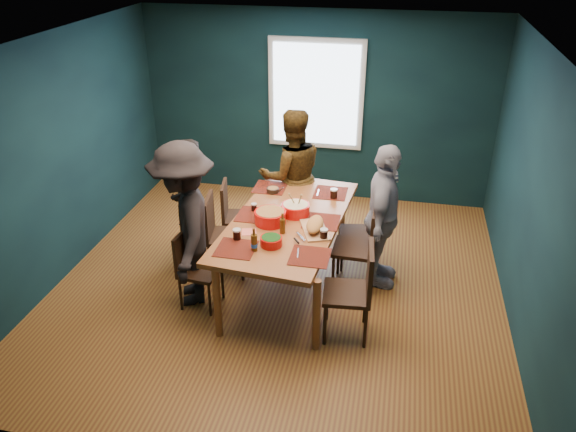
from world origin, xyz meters
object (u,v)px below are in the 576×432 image
chair_right_mid (363,242)px  person_near_left (185,225)px  person_far_left (188,204)px  bowl_dumpling (296,209)px  bowl_herbs (271,241)px  chair_left_far (233,211)px  cutting_board (315,226)px  chair_right_near (357,285)px  person_right (383,217)px  dining_table (288,225)px  chair_left_mid (219,229)px  bowl_salad (270,217)px  chair_left_near (193,263)px  chair_right_far (364,227)px  person_back (292,176)px

chair_right_mid → person_near_left: bearing=-160.2°
person_far_left → bowl_dumpling: bearing=68.7°
chair_right_mid → bowl_herbs: chair_right_mid is taller
chair_left_far → cutting_board: 1.50m
chair_left_far → person_far_left: bearing=-145.4°
chair_right_near → person_right: bearing=75.4°
dining_table → cutting_board: (0.33, -0.21, 0.14)m
chair_left_mid → person_near_left: 0.69m
dining_table → chair_right_near: bearing=-35.8°
chair_right_near → person_far_left: 2.31m
chair_left_mid → chair_right_near: size_ratio=0.96×
dining_table → person_near_left: bearing=-149.0°
person_far_left → bowl_herbs: person_far_left is taller
person_right → bowl_dumpling: person_right is taller
person_far_left → cutting_board: bearing=58.5°
chair_left_far → chair_left_mid: size_ratio=0.92×
bowl_salad → chair_right_near: bearing=-30.9°
chair_left_far → chair_left_near: bearing=-104.4°
bowl_dumpling → cutting_board: 0.41m
person_far_left → person_near_left: 0.77m
chair_left_mid → chair_right_far: bearing=8.2°
person_back → chair_right_mid: bearing=112.0°
chair_right_near → bowl_dumpling: 1.19m
chair_left_mid → person_back: bearing=48.2°
chair_right_far → bowl_herbs: (-0.84, -1.18, 0.39)m
person_far_left → person_near_left: bearing=4.0°
person_right → bowl_salad: size_ratio=4.92×
person_near_left → person_far_left: bearing=179.2°
chair_left_mid → chair_left_near: size_ratio=1.12×
chair_left_near → bowl_salad: size_ratio=2.56×
chair_left_mid → chair_right_near: 1.87m
chair_left_near → cutting_board: cutting_board is taller
chair_right_mid → bowl_dumpling: size_ratio=3.24×
chair_right_far → cutting_board: cutting_board is taller
chair_left_near → cutting_board: (1.24, 0.35, 0.40)m
chair_right_mid → bowl_herbs: bearing=-139.0°
chair_right_mid → chair_left_far: bearing=163.7°
chair_right_mid → person_far_left: bearing=178.3°
person_near_left → chair_right_far: bearing=100.5°
dining_table → chair_right_mid: (0.82, 0.12, -0.19)m
chair_right_far → chair_right_near: size_ratio=0.87×
dining_table → person_back: (-0.17, 1.10, 0.09)m
chair_left_far → chair_left_mid: 0.56m
chair_left_far → chair_right_far: size_ratio=1.01×
dining_table → chair_left_near: size_ratio=2.68×
chair_right_mid → person_back: bearing=137.2°
chair_right_far → chair_right_mid: size_ratio=0.88×
bowl_dumpling → chair_left_far: bearing=148.6°
person_right → person_near_left: size_ratio=0.92×
person_right → bowl_herbs: 1.36m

